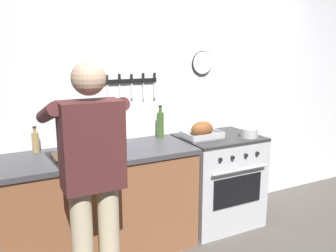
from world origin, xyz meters
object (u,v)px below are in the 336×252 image
at_px(cutting_board, 77,155).
at_px(bottle_vinegar, 35,142).
at_px(person_cook, 92,173).
at_px(bottle_hot_sauce, 103,137).
at_px(bottle_dish_soap, 117,137).
at_px(bottle_olive_oil, 160,124).
at_px(saucepan, 249,133).
at_px(bottle_soy_sauce, 69,144).
at_px(roasting_pan, 202,131).
at_px(stove, 218,180).

bearing_deg(cutting_board, bottle_vinegar, 135.42).
bearing_deg(bottle_vinegar, person_cook, -74.72).
distance_m(bottle_hot_sauce, bottle_dish_soap, 0.17).
height_order(bottle_olive_oil, bottle_hot_sauce, bottle_olive_oil).
xyz_separation_m(bottle_dish_soap, bottle_vinegar, (-0.63, 0.18, -0.01)).
bearing_deg(saucepan, bottle_soy_sauce, 173.09).
bearing_deg(bottle_olive_oil, cutting_board, -164.59).
xyz_separation_m(person_cook, roasting_pan, (1.23, 0.61, 0.02)).
bearing_deg(bottle_dish_soap, person_cook, -121.18).
xyz_separation_m(roasting_pan, bottle_vinegar, (-1.46, 0.24, 0.02)).
xyz_separation_m(roasting_pan, bottle_dish_soap, (-0.82, 0.05, 0.03)).
height_order(person_cook, bottle_olive_oil, person_cook).
xyz_separation_m(person_cook, saucepan, (1.65, 0.44, -0.01)).
distance_m(stove, person_cook, 1.63).
bearing_deg(bottle_soy_sauce, roasting_pan, -1.50).
relative_size(person_cook, roasting_pan, 4.72).
xyz_separation_m(bottle_hot_sauce, bottle_vinegar, (-0.56, 0.03, 0.02)).
xyz_separation_m(saucepan, bottle_hot_sauce, (-1.33, 0.38, 0.03)).
distance_m(saucepan, bottle_olive_oil, 0.86).
distance_m(stove, bottle_dish_soap, 1.16).
bearing_deg(bottle_hot_sauce, bottle_dish_soap, -64.94).
distance_m(saucepan, bottle_dish_soap, 1.27).
bearing_deg(bottle_dish_soap, bottle_vinegar, 163.69).
bearing_deg(person_cook, bottle_hot_sauce, -11.63).
xyz_separation_m(stove, bottle_olive_oil, (-0.53, 0.21, 0.58)).
xyz_separation_m(cutting_board, bottle_dish_soap, (0.36, 0.08, 0.09)).
relative_size(bottle_soy_sauce, bottle_dish_soap, 0.95).
distance_m(roasting_pan, bottle_olive_oil, 0.40).
relative_size(saucepan, cutting_board, 0.45).
relative_size(cutting_board, bottle_olive_oil, 1.16).
distance_m(cutting_board, bottle_olive_oil, 0.89).
height_order(roasting_pan, bottle_dish_soap, bottle_dish_soap).
bearing_deg(person_cook, cutting_board, 6.56).
distance_m(bottle_hot_sauce, bottle_vinegar, 0.56).
height_order(roasting_pan, bottle_soy_sauce, bottle_soy_sauce).
bearing_deg(bottle_soy_sauce, person_cook, -89.58).
distance_m(cutting_board, bottle_dish_soap, 0.38).
height_order(stove, bottle_olive_oil, bottle_olive_oil).
height_order(person_cook, cutting_board, person_cook).
xyz_separation_m(saucepan, cutting_board, (-1.62, 0.14, -0.03)).
relative_size(roasting_pan, bottle_soy_sauce, 1.60).
bearing_deg(roasting_pan, stove, -0.26).
distance_m(bottle_olive_oil, bottle_soy_sauce, 0.91).
height_order(roasting_pan, bottle_olive_oil, bottle_olive_oil).
height_order(person_cook, bottle_dish_soap, person_cook).
distance_m(bottle_olive_oil, bottle_vinegar, 1.12).
distance_m(roasting_pan, saucepan, 0.46).
xyz_separation_m(bottle_hot_sauce, bottle_dish_soap, (0.07, -0.15, 0.03)).
relative_size(bottle_hot_sauce, bottle_vinegar, 0.78).
bearing_deg(cutting_board, stove, 1.03).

